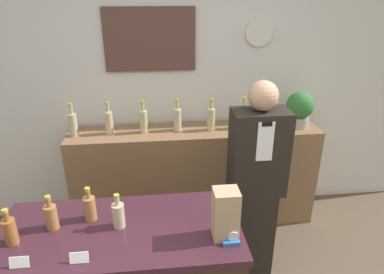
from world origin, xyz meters
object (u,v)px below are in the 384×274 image
Objects in this scene: shopkeeper at (256,185)px; tape_dispenser at (231,239)px; paper_bag at (226,214)px; potted_plant at (300,108)px.

tape_dispenser is (-0.36, -0.76, 0.16)m from shopkeeper.
tape_dispenser is (0.02, -0.06, -0.12)m from paper_bag.
tape_dispenser is at bearing -67.98° from paper_bag.
paper_bag is at bearing 112.02° from tape_dispenser.
shopkeeper is 4.81× the size of potted_plant.
paper_bag reaches higher than tape_dispenser.
potted_plant is at bearing 49.98° from shopkeeper.
paper_bag is (-0.98, -1.41, -0.07)m from potted_plant.
shopkeeper is at bearing 61.44° from paper_bag.
shopkeeper is 5.67× the size of paper_bag.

